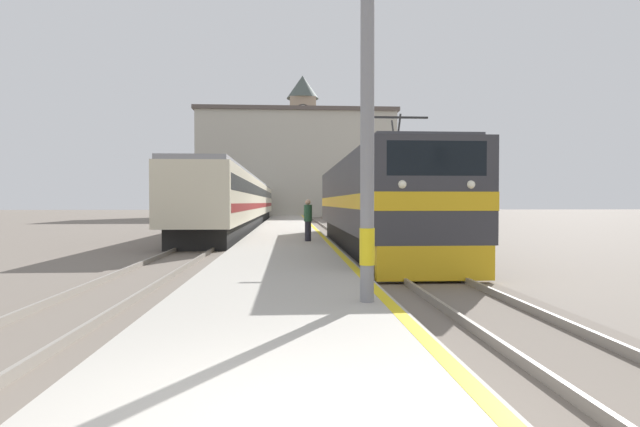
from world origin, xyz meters
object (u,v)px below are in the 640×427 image
passenger_train (244,201)px  catenary_mast (373,45)px  clock_tower (303,140)px  person_on_platform (308,219)px  locomotive_train (373,203)px

passenger_train → catenary_mast: catenary_mast is taller
passenger_train → clock_tower: bearing=81.8°
person_on_platform → passenger_train: bearing=102.9°
catenary_mast → person_on_platform: 13.21m
locomotive_train → clock_tower: clock_tower is taller
passenger_train → clock_tower: clock_tower is taller
locomotive_train → clock_tower: size_ratio=0.79×
locomotive_train → passenger_train: size_ratio=0.41×
locomotive_train → passenger_train: locomotive_train is taller
catenary_mast → locomotive_train: bearing=80.4°
person_on_platform → locomotive_train: bearing=-19.4°
catenary_mast → clock_tower: (0.82, 72.44, 7.52)m
passenger_train → person_on_platform: bearing=-77.1°
locomotive_train → person_on_platform: bearing=160.6°
catenary_mast → passenger_train: bearing=98.9°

